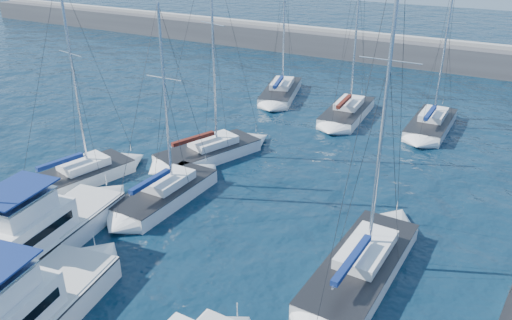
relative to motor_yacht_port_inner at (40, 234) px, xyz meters
The scene contains 11 objects.
ground 6.03m from the motor_yacht_port_inner, ahead, with size 220.00×220.00×0.00m, color black.
breakwater 52.95m from the motor_yacht_port_inner, 83.62° to the left, with size 160.00×6.00×4.45m.
motor_yacht_port_inner is the anchor object (origin of this frame).
motor_yacht_stbd_inner 6.47m from the motor_yacht_port_inner, 46.09° to the right, with size 5.17×9.56×4.69m.
sailboat_mid_a 8.32m from the motor_yacht_port_inner, 124.17° to the left, with size 4.50×7.61×14.08m.
sailboat_mid_b 14.64m from the motor_yacht_port_inner, 87.03° to the left, with size 5.52×8.57×16.04m.
sailboat_mid_c 8.09m from the motor_yacht_port_inner, 74.74° to the left, with size 2.96×7.63×12.60m.
sailboat_mid_d 16.99m from the motor_yacht_port_inner, 23.15° to the left, with size 3.40×9.58×17.35m.
sailboat_back_a 31.33m from the motor_yacht_port_inner, 93.11° to the left, with size 5.45×9.37×16.08m.
sailboat_back_b 29.37m from the motor_yacht_port_inner, 76.93° to the left, with size 3.78×8.62×18.47m.
sailboat_back_c 32.49m from the motor_yacht_port_inner, 64.27° to the left, with size 3.15×8.14×14.54m.
Camera 1 is at (15.38, -14.33, 15.85)m, focal length 35.00 mm.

